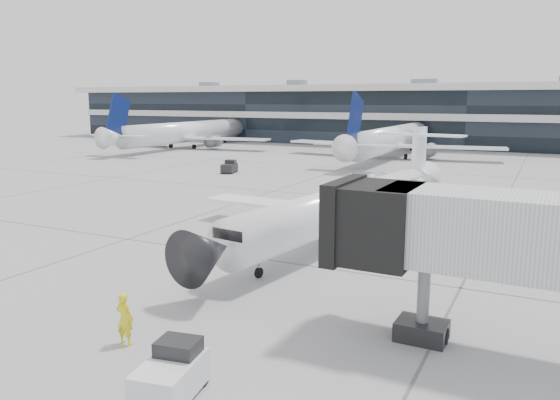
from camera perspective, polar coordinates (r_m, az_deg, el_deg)
The scene contains 9 objects.
ground at distance 29.80m, azimuth -1.14°, elevation -6.29°, with size 220.00×220.00×0.00m, color gray.
terminal at distance 108.13m, azimuth 19.65°, elevation 8.02°, with size 170.00×22.00×10.00m, color black.
bg_jet_left at distance 99.54m, azimuth -9.47°, elevation 5.43°, with size 32.00×40.00×9.60m, color white, non-canonical shape.
bg_jet_center at distance 83.47m, azimuth 11.65°, elevation 4.40°, with size 32.00×40.00×9.60m, color white, non-canonical shape.
regional_jet at distance 34.33m, azimuth 7.48°, elevation -0.34°, with size 22.35×27.89×6.45m.
ramp_worker at distance 20.52m, azimuth -15.92°, elevation -11.83°, with size 0.70×0.46×1.92m, color yellow.
baggage_tug at distance 17.05m, azimuth -11.25°, elevation -17.40°, with size 1.84×2.66×1.56m.
traffic_cone at distance 40.79m, azimuth 7.32°, elevation -1.42°, with size 0.39×0.39×0.49m.
far_tug at distance 64.70m, azimuth -5.30°, elevation 3.44°, with size 1.86×2.60×1.50m.
Camera 1 is at (13.26, -25.25, 8.63)m, focal length 35.00 mm.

